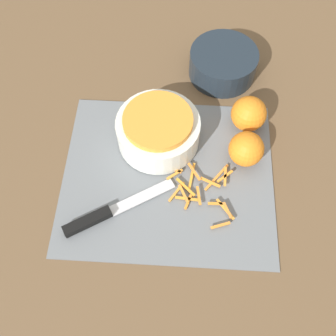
{
  "coord_description": "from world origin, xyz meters",
  "views": [
    {
      "loc": [
        0.02,
        -0.36,
        0.71
      ],
      "look_at": [
        0.0,
        0.0,
        0.04
      ],
      "focal_mm": 42.0,
      "sensor_mm": 36.0,
      "label": 1
    }
  ],
  "objects_px": {
    "orange_left": "(246,149)",
    "orange_right": "(249,114)",
    "bowl_speckled": "(158,130)",
    "bowl_dark": "(223,64)",
    "knife": "(100,216)"
  },
  "relations": [
    {
      "from": "orange_left",
      "to": "knife",
      "type": "bearing_deg",
      "value": -152.06
    },
    {
      "from": "knife",
      "to": "orange_right",
      "type": "xyz_separation_m",
      "value": [
        0.28,
        0.23,
        0.03
      ]
    },
    {
      "from": "bowl_speckled",
      "to": "bowl_dark",
      "type": "distance_m",
      "value": 0.24
    },
    {
      "from": "bowl_speckled",
      "to": "orange_left",
      "type": "relative_size",
      "value": 2.4
    },
    {
      "from": "bowl_dark",
      "to": "knife",
      "type": "height_order",
      "value": "bowl_dark"
    },
    {
      "from": "orange_right",
      "to": "orange_left",
      "type": "bearing_deg",
      "value": -95.39
    },
    {
      "from": "bowl_dark",
      "to": "orange_right",
      "type": "relative_size",
      "value": 2.07
    },
    {
      "from": "bowl_speckled",
      "to": "orange_right",
      "type": "distance_m",
      "value": 0.19
    },
    {
      "from": "bowl_speckled",
      "to": "bowl_dark",
      "type": "relative_size",
      "value": 1.11
    },
    {
      "from": "bowl_dark",
      "to": "orange_left",
      "type": "distance_m",
      "value": 0.24
    },
    {
      "from": "knife",
      "to": "orange_right",
      "type": "bearing_deg",
      "value": 8.16
    },
    {
      "from": "bowl_speckled",
      "to": "orange_right",
      "type": "bearing_deg",
      "value": 15.17
    },
    {
      "from": "orange_right",
      "to": "knife",
      "type": "bearing_deg",
      "value": -140.79
    },
    {
      "from": "orange_left",
      "to": "orange_right",
      "type": "xyz_separation_m",
      "value": [
        0.01,
        0.09,
        0.0
      ]
    },
    {
      "from": "bowl_speckled",
      "to": "bowl_dark",
      "type": "height_order",
      "value": "bowl_speckled"
    }
  ]
}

